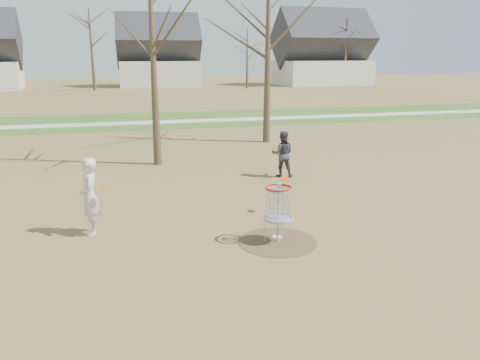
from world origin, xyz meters
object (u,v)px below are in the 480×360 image
object	(u,v)px
disc_grounded	(277,237)
disc_golf_basket	(278,204)
player_throwing	(282,154)
player_standing	(90,197)

from	to	relation	value
disc_grounded	disc_golf_basket	bearing A→B (deg)	-104.55
player_throwing	disc_golf_basket	size ratio (longest dim) A/B	1.18
disc_grounded	player_standing	bearing A→B (deg)	162.41
player_standing	disc_grounded	xyz separation A→B (m)	(4.17, -1.32, -0.90)
disc_grounded	disc_golf_basket	world-z (taller)	disc_golf_basket
player_standing	player_throwing	bearing A→B (deg)	117.46
player_throwing	disc_golf_basket	distance (m)	5.93
disc_grounded	disc_golf_basket	xyz separation A→B (m)	(-0.06, -0.23, 0.89)
player_standing	disc_golf_basket	distance (m)	4.39
player_standing	disc_grounded	distance (m)	4.46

